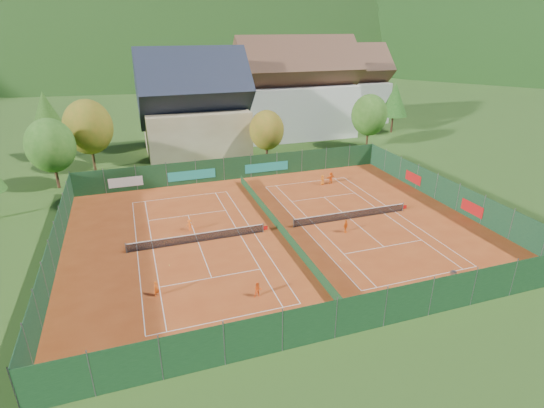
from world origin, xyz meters
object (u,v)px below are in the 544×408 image
at_px(player_right_near, 346,226).
at_px(player_right_far_a, 322,180).
at_px(hotel_block_b, 345,89).
at_px(player_right_far_b, 331,178).
at_px(player_left_mid, 258,290).
at_px(player_left_far, 190,225).
at_px(hotel_block_a, 296,94).
at_px(chalet, 194,111).
at_px(player_left_near, 156,289).
at_px(ball_hopper, 454,273).

xyz_separation_m(player_right_near, player_right_far_a, (3.57, 12.97, -0.04)).
bearing_deg(hotel_block_b, player_right_far_b, -119.76).
distance_m(player_left_mid, player_left_far, 13.19).
bearing_deg(player_left_far, player_right_far_a, -137.22).
relative_size(hotel_block_a, hotel_block_b, 1.25).
relative_size(hotel_block_b, player_left_mid, 14.03).
distance_m(chalet, player_right_near, 34.36).
bearing_deg(player_left_far, player_left_near, 88.28).
bearing_deg(hotel_block_b, hotel_block_a, -150.26).
distance_m(chalet, ball_hopper, 45.19).
bearing_deg(player_right_far_a, player_left_far, 5.62).
distance_m(hotel_block_b, player_right_far_a, 39.79).
xyz_separation_m(hotel_block_a, hotel_block_b, (14.00, 8.00, -0.76)).
bearing_deg(player_left_far, hotel_block_a, -106.40).
distance_m(ball_hopper, player_right_far_a, 23.14).
bearing_deg(player_right_far_a, chalet, -74.69).
bearing_deg(player_right_near, hotel_block_a, 39.14).
height_order(chalet, hotel_block_a, hotel_block_a).
bearing_deg(ball_hopper, player_left_near, 166.95).
height_order(hotel_block_b, player_left_far, hotel_block_b).
relative_size(hotel_block_b, player_right_far_a, 13.34).
distance_m(player_left_mid, player_right_near, 13.50).
height_order(chalet, ball_hopper, chalet).
bearing_deg(hotel_block_b, ball_hopper, -109.16).
xyz_separation_m(hotel_block_a, player_left_far, (-24.32, -33.25, -6.79)).
xyz_separation_m(player_left_near, player_left_mid, (7.14, -2.55, -0.02)).
xyz_separation_m(hotel_block_a, player_right_far_a, (-6.40, -25.64, -6.73)).
bearing_deg(ball_hopper, hotel_block_a, 83.31).
height_order(chalet, player_right_near, chalet).
bearing_deg(player_right_far_a, player_left_mid, 36.65).
height_order(hotel_block_a, player_left_near, hotel_block_a).
height_order(chalet, player_left_far, chalet).
relative_size(chalet, player_right_far_a, 12.51).
bearing_deg(player_left_mid, player_right_far_b, 57.97).
distance_m(player_left_near, player_right_far_b, 29.29).
bearing_deg(player_left_near, player_right_far_b, 8.78).
height_order(hotel_block_a, player_left_far, hotel_block_a).
xyz_separation_m(player_left_near, player_right_near, (18.39, 4.90, 0.06)).
xyz_separation_m(chalet, hotel_block_b, (33.00, 14.00, -0.01)).
distance_m(hotel_block_a, player_right_far_a, 27.27).
bearing_deg(ball_hopper, chalet, 107.25).
bearing_deg(chalet, player_right_far_b, -54.85).
relative_size(player_left_far, player_right_far_b, 0.77).
height_order(hotel_block_a, player_right_far_b, hotel_block_a).
bearing_deg(ball_hopper, player_left_mid, 170.12).
height_order(hotel_block_a, player_left_mid, hotel_block_a).
distance_m(chalet, player_right_far_b, 24.67).
bearing_deg(hotel_block_a, ball_hopper, -96.69).
relative_size(hotel_block_a, player_left_mid, 17.54).
relative_size(ball_hopper, player_right_near, 0.58).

